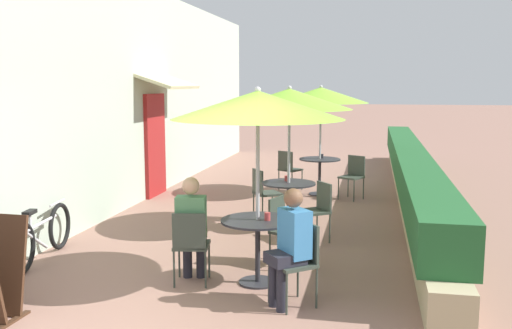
% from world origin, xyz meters
% --- Properties ---
extents(cafe_facade_wall, '(0.98, 14.03, 4.20)m').
position_xyz_m(cafe_facade_wall, '(-2.54, 6.88, 2.09)').
color(cafe_facade_wall, '#B2C1AD').
rests_on(cafe_facade_wall, ground_plane).
extents(planter_hedge, '(0.60, 13.03, 1.01)m').
position_xyz_m(planter_hedge, '(2.75, 6.92, 0.54)').
color(planter_hedge, tan).
rests_on(planter_hedge, ground_plane).
extents(patio_table_near, '(0.85, 0.85, 0.76)m').
position_xyz_m(patio_table_near, '(0.73, 1.55, 0.57)').
color(patio_table_near, '#28282D').
rests_on(patio_table_near, ground_plane).
extents(patio_umbrella_near, '(1.96, 1.96, 2.28)m').
position_xyz_m(patio_umbrella_near, '(0.73, 1.55, 2.07)').
color(patio_umbrella_near, '#B7B7BC').
rests_on(patio_umbrella_near, ground_plane).
extents(cafe_chair_near_left, '(0.46, 0.46, 0.87)m').
position_xyz_m(cafe_chair_near_left, '(-0.01, 1.35, 0.52)').
color(cafe_chair_near_left, '#384238').
rests_on(cafe_chair_near_left, ground_plane).
extents(seated_patron_near_left, '(0.38, 0.45, 1.25)m').
position_xyz_m(seated_patron_near_left, '(-0.03, 1.46, 0.69)').
color(seated_patron_near_left, '#23232D').
rests_on(seated_patron_near_left, ground_plane).
extents(cafe_chair_near_right, '(0.56, 0.56, 0.87)m').
position_xyz_m(cafe_chair_near_right, '(1.28, 1.01, 0.52)').
color(cafe_chair_near_right, '#384238').
rests_on(cafe_chair_near_right, ground_plane).
extents(seated_patron_near_right, '(0.51, 0.50, 1.25)m').
position_xyz_m(seated_patron_near_right, '(1.20, 0.94, 0.69)').
color(seated_patron_near_right, '#23232D').
rests_on(seated_patron_near_right, ground_plane).
extents(cafe_chair_near_back, '(0.51, 0.51, 0.87)m').
position_xyz_m(cafe_chair_near_back, '(0.92, 2.30, 0.52)').
color(cafe_chair_near_back, '#384238').
rests_on(cafe_chair_near_back, ground_plane).
extents(coffee_cup_near, '(0.07, 0.07, 0.09)m').
position_xyz_m(coffee_cup_near, '(0.85, 1.55, 0.80)').
color(coffee_cup_near, '#B73D3D').
rests_on(coffee_cup_near, patio_table_near).
extents(patio_table_mid, '(0.85, 0.85, 0.76)m').
position_xyz_m(patio_table_mid, '(0.72, 4.07, 0.57)').
color(patio_table_mid, '#28282D').
rests_on(patio_table_mid, ground_plane).
extents(patio_umbrella_mid, '(1.96, 1.96, 2.28)m').
position_xyz_m(patio_umbrella_mid, '(0.72, 4.07, 2.07)').
color(patio_umbrella_mid, '#B7B7BC').
rests_on(patio_umbrella_mid, ground_plane).
extents(cafe_chair_mid_left, '(0.56, 0.56, 0.87)m').
position_xyz_m(cafe_chair_mid_left, '(0.21, 4.64, 0.52)').
color(cafe_chair_mid_left, '#384238').
rests_on(cafe_chair_mid_left, ground_plane).
extents(cafe_chair_mid_right, '(0.56, 0.56, 0.87)m').
position_xyz_m(cafe_chair_mid_right, '(1.24, 3.49, 0.52)').
color(cafe_chair_mid_right, '#384238').
rests_on(cafe_chair_mid_right, ground_plane).
extents(coffee_cup_mid, '(0.07, 0.07, 0.09)m').
position_xyz_m(coffee_cup_mid, '(0.67, 4.20, 0.80)').
color(coffee_cup_mid, '#B73D3D').
rests_on(coffee_cup_mid, patio_table_mid).
extents(patio_table_far, '(0.85, 0.85, 0.76)m').
position_xyz_m(patio_table_far, '(0.94, 7.05, 0.57)').
color(patio_table_far, '#28282D').
rests_on(patio_table_far, ground_plane).
extents(patio_umbrella_far, '(1.96, 1.96, 2.28)m').
position_xyz_m(patio_umbrella_far, '(0.94, 7.05, 2.07)').
color(patio_umbrella_far, '#B7B7BC').
rests_on(patio_umbrella_far, ground_plane).
extents(cafe_chair_far_left, '(0.55, 0.55, 0.87)m').
position_xyz_m(cafe_chair_far_left, '(1.64, 6.74, 0.52)').
color(cafe_chair_far_left, '#384238').
rests_on(cafe_chair_far_left, ground_plane).
extents(cafe_chair_far_right, '(0.55, 0.55, 0.87)m').
position_xyz_m(cafe_chair_far_right, '(0.23, 7.36, 0.52)').
color(cafe_chair_far_right, '#384238').
rests_on(cafe_chair_far_right, ground_plane).
extents(coffee_cup_far, '(0.07, 0.07, 0.09)m').
position_xyz_m(coffee_cup_far, '(0.97, 7.11, 0.80)').
color(coffee_cup_far, '#232328').
rests_on(coffee_cup_far, patio_table_far).
extents(bicycle_leaning, '(0.28, 1.75, 0.74)m').
position_xyz_m(bicycle_leaning, '(-2.20, 1.81, 0.34)').
color(bicycle_leaning, black).
rests_on(bicycle_leaning, ground_plane).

